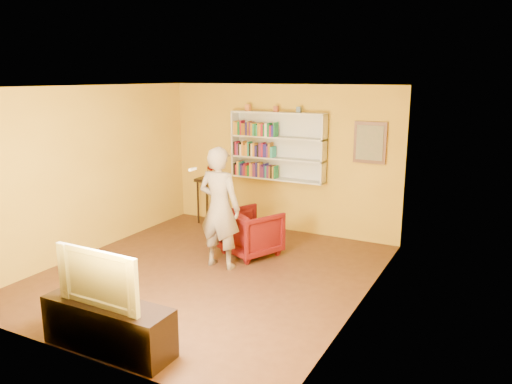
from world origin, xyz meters
TOP-DOWN VIEW (x-y plane):
  - room_shell at (0.00, 0.00)m, footprint 5.30×5.80m
  - bookshelf at (0.00, 2.41)m, footprint 1.80×0.29m
  - books_row_lower at (-0.42, 2.30)m, footprint 0.87×0.19m
  - books_row_middle at (-0.45, 2.30)m, footprint 0.81×0.19m
  - books_row_upper at (-0.44, 2.30)m, footprint 0.85×0.19m
  - ornament_left at (-0.61, 2.35)m, footprint 0.09×0.09m
  - ornament_centre at (-0.04, 2.35)m, footprint 0.08×0.08m
  - ornament_right at (0.40, 2.35)m, footprint 0.08×0.08m
  - framed_painting at (1.65, 2.46)m, footprint 0.55×0.05m
  - console_table at (-1.38, 2.25)m, footprint 0.55×0.42m
  - ruby_lustre at (-1.38, 2.25)m, footprint 0.16×0.16m
  - armchair at (0.17, 1.01)m, footprint 1.06×1.07m
  - person at (-0.00, 0.33)m, footprint 0.68×0.45m
  - game_remote at (-0.30, 0.08)m, footprint 0.04×0.15m
  - tv_cabinet at (0.19, -2.25)m, footprint 1.49×0.45m
  - television at (0.19, -2.25)m, footprint 1.07×0.16m

SIDE VIEW (x-z plane):
  - tv_cabinet at x=0.19m, z-range 0.00..0.53m
  - armchair at x=0.17m, z-range 0.00..0.75m
  - console_table at x=-1.38m, z-range 0.29..1.18m
  - television at x=0.19m, z-range 0.53..1.14m
  - person at x=0.00m, z-range 0.00..1.85m
  - room_shell at x=0.00m, z-range -0.42..2.46m
  - ruby_lustre at x=-1.38m, z-range 0.95..1.20m
  - books_row_lower at x=-0.42m, z-range 1.00..1.26m
  - books_row_middle at x=-0.45m, z-range 1.38..1.64m
  - game_remote at x=-0.30m, z-range 1.51..1.54m
  - bookshelf at x=0.00m, z-range 0.98..2.21m
  - framed_painting at x=1.65m, z-range 1.40..2.10m
  - books_row_upper at x=-0.44m, z-range 1.76..2.02m
  - ornament_right at x=0.40m, z-range 2.21..2.32m
  - ornament_centre at x=-0.04m, z-range 2.21..2.32m
  - ornament_left at x=-0.61m, z-range 2.21..2.33m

